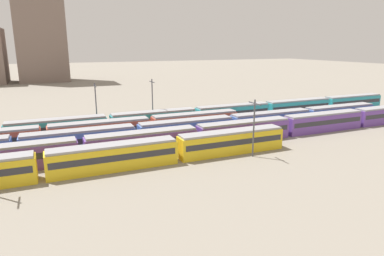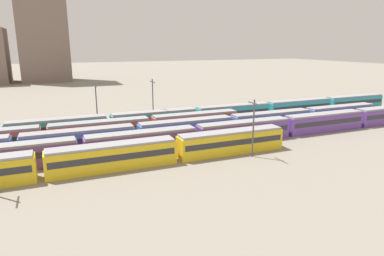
% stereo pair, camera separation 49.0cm
% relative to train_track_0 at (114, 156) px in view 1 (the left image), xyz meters
% --- Properties ---
extents(train_track_0, '(55.80, 3.06, 3.75)m').
position_rel_train_track_0_xyz_m(train_track_0, '(0.00, 0.00, 0.00)').
color(train_track_0, yellow).
rests_on(train_track_0, ground_plane).
extents(train_track_1, '(112.50, 3.06, 3.75)m').
position_rel_train_track_0_xyz_m(train_track_1, '(33.89, 5.20, 0.00)').
color(train_track_1, '#6B429E').
rests_on(train_track_1, ground_plane).
extents(train_track_2, '(93.60, 3.06, 3.75)m').
position_rel_train_track_0_xyz_m(train_track_2, '(15.32, 10.40, 0.00)').
color(train_track_2, '#4C70BC').
rests_on(train_track_2, ground_plane).
extents(train_track_3, '(55.80, 3.06, 3.75)m').
position_rel_train_track_0_xyz_m(train_track_3, '(0.51, 15.60, 0.00)').
color(train_track_3, '#BC4C38').
rests_on(train_track_3, ground_plane).
extents(train_track_4, '(112.50, 3.06, 3.75)m').
position_rel_train_track_0_xyz_m(train_track_4, '(21.75, 20.80, 0.00)').
color(train_track_4, teal).
rests_on(train_track_4, ground_plane).
extents(catenary_pole_0, '(0.24, 3.20, 9.07)m').
position_rel_train_track_0_xyz_m(catenary_pole_0, '(21.06, -2.98, 3.16)').
color(catenary_pole_0, '#4C4C51').
rests_on(catenary_pole_0, ground_plane).
extents(catenary_pole_1, '(0.24, 3.20, 10.09)m').
position_rel_train_track_0_xyz_m(catenary_pole_1, '(12.88, 23.61, 3.69)').
color(catenary_pole_1, '#4C4C51').
rests_on(catenary_pole_1, ground_plane).
extents(catenary_pole_3, '(0.24, 3.20, 9.78)m').
position_rel_train_track_0_xyz_m(catenary_pole_3, '(1.08, 23.65, 3.53)').
color(catenary_pole_3, '#4C4C51').
rests_on(catenary_pole_3, ground_plane).
extents(distant_building_2, '(21.78, 19.09, 54.86)m').
position_rel_train_track_0_xyz_m(distant_building_2, '(-7.82, 132.95, 25.53)').
color(distant_building_2, '#7A665B').
rests_on(distant_building_2, ground_plane).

